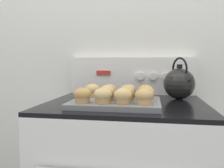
% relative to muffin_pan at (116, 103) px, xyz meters
% --- Properties ---
extents(wall_back, '(8.00, 0.05, 2.40)m').
position_rel_muffin_pan_xyz_m(wall_back, '(0.03, 0.44, 0.26)').
color(wall_back, silver).
rests_on(wall_back, ground_plane).
extents(control_panel, '(0.73, 0.07, 0.22)m').
position_rel_muffin_pan_xyz_m(control_panel, '(0.04, 0.39, 0.10)').
color(control_panel, white).
rests_on(control_panel, stove_range).
extents(muffin_pan, '(0.38, 0.30, 0.02)m').
position_rel_muffin_pan_xyz_m(muffin_pan, '(0.00, 0.00, 0.00)').
color(muffin_pan, slate).
rests_on(muffin_pan, stove_range).
extents(muffin_r0_c0, '(0.07, 0.07, 0.06)m').
position_rel_muffin_pan_xyz_m(muffin_r0_c0, '(-0.13, -0.09, 0.04)').
color(muffin_r0_c0, tan).
rests_on(muffin_r0_c0, muffin_pan).
extents(muffin_r0_c1, '(0.07, 0.07, 0.06)m').
position_rel_muffin_pan_xyz_m(muffin_r0_c1, '(-0.04, -0.09, 0.04)').
color(muffin_r0_c1, tan).
rests_on(muffin_r0_c1, muffin_pan).
extents(muffin_r0_c2, '(0.07, 0.07, 0.06)m').
position_rel_muffin_pan_xyz_m(muffin_r0_c2, '(0.04, -0.08, 0.04)').
color(muffin_r0_c2, tan).
rests_on(muffin_r0_c2, muffin_pan).
extents(muffin_r0_c3, '(0.07, 0.07, 0.06)m').
position_rel_muffin_pan_xyz_m(muffin_r0_c3, '(0.13, -0.08, 0.04)').
color(muffin_r0_c3, tan).
rests_on(muffin_r0_c3, muffin_pan).
extents(muffin_r1_c1, '(0.07, 0.07, 0.06)m').
position_rel_muffin_pan_xyz_m(muffin_r1_c1, '(-0.04, 0.00, 0.04)').
color(muffin_r1_c1, olive).
rests_on(muffin_r1_c1, muffin_pan).
extents(muffin_r1_c2, '(0.07, 0.07, 0.06)m').
position_rel_muffin_pan_xyz_m(muffin_r1_c2, '(0.04, -0.00, 0.04)').
color(muffin_r1_c2, '#A37A4C').
rests_on(muffin_r1_c2, muffin_pan).
extents(muffin_r1_c3, '(0.07, 0.07, 0.06)m').
position_rel_muffin_pan_xyz_m(muffin_r1_c3, '(0.13, 0.00, 0.04)').
color(muffin_r1_c3, tan).
rests_on(muffin_r1_c3, muffin_pan).
extents(muffin_r2_c0, '(0.07, 0.07, 0.06)m').
position_rel_muffin_pan_xyz_m(muffin_r2_c0, '(-0.13, 0.09, 0.04)').
color(muffin_r2_c0, tan).
rests_on(muffin_r2_c0, muffin_pan).
extents(muffin_r2_c1, '(0.07, 0.07, 0.06)m').
position_rel_muffin_pan_xyz_m(muffin_r2_c1, '(-0.05, 0.09, 0.04)').
color(muffin_r2_c1, '#A37A4C').
rests_on(muffin_r2_c1, muffin_pan).
extents(muffin_r2_c2, '(0.07, 0.07, 0.06)m').
position_rel_muffin_pan_xyz_m(muffin_r2_c2, '(0.05, 0.09, 0.04)').
color(muffin_r2_c2, olive).
rests_on(muffin_r2_c2, muffin_pan).
extents(muffin_r2_c3, '(0.07, 0.07, 0.06)m').
position_rel_muffin_pan_xyz_m(muffin_r2_c3, '(0.13, 0.08, 0.04)').
color(muffin_r2_c3, '#A37A4C').
rests_on(muffin_r2_c3, muffin_pan).
extents(tea_kettle, '(0.16, 0.18, 0.21)m').
position_rel_muffin_pan_xyz_m(tea_kettle, '(0.29, 0.23, 0.07)').
color(tea_kettle, black).
rests_on(tea_kettle, stove_range).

